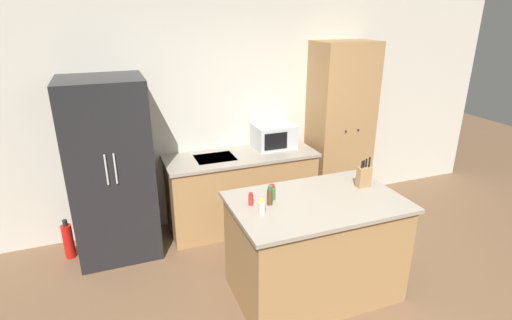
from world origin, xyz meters
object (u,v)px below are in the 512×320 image
spice_bottle_tall_dark (272,192)px  fire_extinguisher (68,241)px  refrigerator (111,170)px  spice_bottle_green_herb (251,199)px  pantry_cabinet (340,128)px  spice_bottle_short_red (262,207)px  spice_bottle_amber_oil (270,196)px  microwave (274,136)px  knife_block (364,176)px

spice_bottle_tall_dark → fire_extinguisher: 2.32m
refrigerator → fire_extinguisher: (-0.52, 0.03, -0.74)m
spice_bottle_tall_dark → spice_bottle_green_herb: (-0.21, -0.04, -0.01)m
pantry_cabinet → spice_bottle_green_herb: 2.18m
spice_bottle_short_red → spice_bottle_amber_oil: bearing=46.9°
spice_bottle_amber_oil → spice_bottle_green_herb: size_ratio=1.48×
microwave → spice_bottle_amber_oil: microwave is taller
spice_bottle_amber_oil → fire_extinguisher: spice_bottle_amber_oil is taller
spice_bottle_short_red → fire_extinguisher: (-1.61, 1.46, -0.80)m
knife_block → spice_bottle_short_red: 1.08m
refrigerator → knife_block: bearing=-30.5°
refrigerator → pantry_cabinet: bearing=2.2°
spice_bottle_green_herb → fire_extinguisher: size_ratio=0.25×
pantry_cabinet → spice_bottle_short_red: size_ratio=16.55×
pantry_cabinet → microwave: (-0.89, 0.05, -0.02)m
pantry_cabinet → spice_bottle_short_red: 2.27m
refrigerator → fire_extinguisher: 0.91m
spice_bottle_amber_oil → spice_bottle_tall_dark: bearing=56.5°
spice_bottle_green_herb → refrigerator: bearing=130.5°
refrigerator → knife_block: 2.52m
refrigerator → microwave: refrigerator is taller
spice_bottle_short_red → spice_bottle_green_herb: spice_bottle_short_red is taller
microwave → spice_bottle_green_herb: size_ratio=4.18×
knife_block → spice_bottle_green_herb: knife_block is taller
refrigerator → microwave: (1.88, 0.15, 0.11)m
spice_bottle_green_herb → spice_bottle_short_red: bearing=-80.8°
spice_bottle_amber_oil → fire_extinguisher: bearing=142.6°
knife_block → spice_bottle_tall_dark: knife_block is taller
spice_bottle_short_red → spice_bottle_green_herb: 0.18m
spice_bottle_green_herb → microwave: bearing=59.8°
pantry_cabinet → refrigerator: bearing=-177.8°
microwave → spice_bottle_tall_dark: 1.49m
pantry_cabinet → knife_block: 1.51m
spice_bottle_tall_dark → spice_bottle_amber_oil: spice_bottle_amber_oil is taller
pantry_cabinet → spice_bottle_amber_oil: pantry_cabinet is taller
fire_extinguisher → pantry_cabinet: bearing=1.4°
spice_bottle_green_herb → fire_extinguisher: 2.19m
knife_block → spice_bottle_amber_oil: bearing=-178.6°
microwave → fire_extinguisher: microwave is taller
knife_block → spice_bottle_short_red: knife_block is taller
pantry_cabinet → spice_bottle_amber_oil: bearing=-138.0°
refrigerator → spice_bottle_green_herb: size_ratio=16.60×
microwave → knife_block: 1.45m
spice_bottle_tall_dark → fire_extinguisher: size_ratio=0.31×
spice_bottle_short_red → refrigerator: bearing=127.5°
refrigerator → spice_bottle_tall_dark: refrigerator is taller
spice_bottle_short_red → fire_extinguisher: bearing=137.9°
microwave → spice_bottle_short_red: 1.76m
microwave → pantry_cabinet: bearing=-2.9°
microwave → knife_block: bearing=-78.6°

